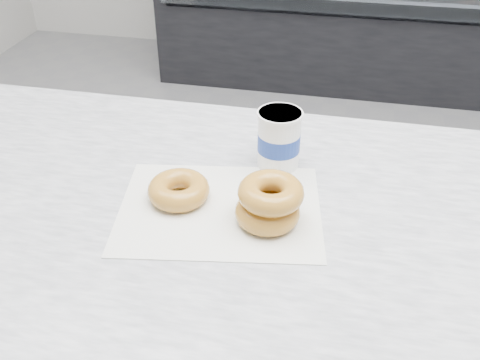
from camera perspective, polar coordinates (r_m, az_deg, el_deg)
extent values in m
plane|color=gray|center=(1.95, 8.96, -14.27)|extent=(5.00, 5.00, 0.00)
cube|color=silver|center=(0.90, 10.90, -5.82)|extent=(3.06, 0.76, 0.04)
cube|color=black|center=(3.60, 12.05, 14.39)|extent=(2.40, 0.70, 0.50)
cube|color=silver|center=(0.91, -2.16, -3.07)|extent=(0.38, 0.31, 0.00)
torus|color=#B88832|center=(0.93, -6.56, -1.04)|extent=(0.12, 0.12, 0.04)
torus|color=#B88832|center=(0.87, 2.94, -3.41)|extent=(0.11, 0.11, 0.04)
torus|color=#B88832|center=(0.85, 3.32, -1.35)|extent=(0.15, 0.15, 0.04)
cylinder|color=white|center=(1.00, 4.17, 4.34)|extent=(0.10, 0.10, 0.11)
cylinder|color=white|center=(0.97, 4.30, 7.06)|extent=(0.08, 0.08, 0.01)
cylinder|color=navy|center=(1.00, 4.16, 4.10)|extent=(0.10, 0.10, 0.03)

